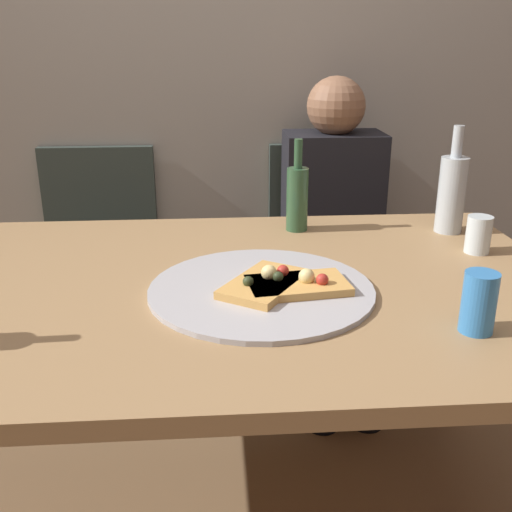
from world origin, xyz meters
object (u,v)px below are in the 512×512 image
Objects in this scene: pizza_slice_extra at (297,284)px; water_bottle at (296,197)px; pizza_tray at (259,290)px; chair_left at (97,252)px; wine_bottle at (450,192)px; tumbler_far at (477,235)px; chair_right at (325,246)px; dining_table at (214,309)px; pizza_slice_last at (263,282)px; soda_can at (477,303)px; guest_in_sweater at (334,227)px.

pizza_slice_extra is 0.48m from water_bottle.
pizza_tray is 0.56× the size of chair_left.
wine_bottle is 1.33m from chair_left.
chair_right is at bearing 108.03° from tumbler_far.
pizza_tray reaches higher than dining_table.
pizza_slice_last is 0.07m from pizza_slice_extra.
water_bottle is 2.20× the size of soda_can.
pizza_slice_last is 0.91m from guest_in_sweater.
guest_in_sweater is (-0.24, 0.43, -0.24)m from wine_bottle.
chair_left is at bearing 142.18° from water_bottle.
chair_left is (-0.45, 0.92, -0.18)m from dining_table.
pizza_tray is at bearing -159.48° from tumbler_far.
pizza_slice_last is 0.28× the size of chair_right.
water_bottle reaches higher than pizza_slice_last.
soda_can is at bearing -113.52° from tumbler_far.
tumbler_far is (0.51, 0.24, 0.03)m from pizza_slice_extra.
water_bottle is at bearing 173.83° from wine_bottle.
pizza_slice_last is at bearing -30.80° from dining_table.
chair_right reaches higher than pizza_tray.
pizza_slice_extra is 0.56m from tumbler_far.
guest_in_sweater is (0.20, 0.39, -0.22)m from water_bottle.
tumbler_far is 0.11× the size of chair_right.
soda_can is at bearing 128.30° from chair_left.
pizza_tray is 0.48m from water_bottle.
guest_in_sweater is at bearing 60.11° from dining_table.
chair_right is (0.33, 0.99, -0.27)m from pizza_slice_last.
chair_left is (-0.95, 1.21, -0.31)m from soda_can.
water_bottle is at bearing 57.73° from dining_table.
tumbler_far reaches higher than pizza_tray.
wine_bottle is 0.34× the size of chair_right.
water_bottle is 0.72m from soda_can.
pizza_slice_last is (0.01, 0.00, 0.02)m from pizza_tray.
wine_bottle is at bearing 73.70° from soda_can.
soda_can is 0.14× the size of chair_left.
pizza_slice_extra is (0.07, -0.02, 0.00)m from pizza_slice_last.
tumbler_far is at bearing 12.63° from dining_table.
wine_bottle reaches higher than water_bottle.
pizza_tray is 0.09m from pizza_slice_extra.
water_bottle is 0.67m from chair_right.
pizza_slice_last is at bearing 68.33° from guest_in_sweater.
pizza_slice_extra is 1.22m from chair_left.
wine_bottle is 0.26× the size of guest_in_sweater.
chair_left reaches higher than pizza_tray.
guest_in_sweater is at bearing 170.39° from chair_left.
wine_bottle reaches higher than tumbler_far.
water_bottle is at bearing 73.64° from pizza_slice_last.
dining_table is 0.78m from wine_bottle.
water_bottle is at bearing 69.57° from chair_right.
wine_bottle is at bearing 92.98° from tumbler_far.
pizza_tray is 1.98× the size of pizza_slice_last.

